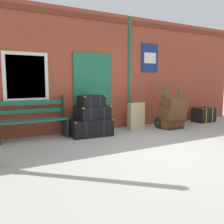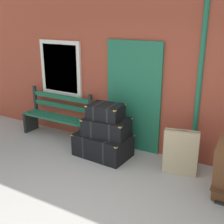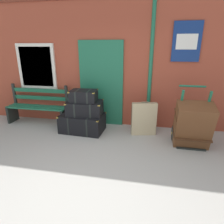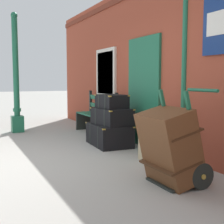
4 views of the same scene
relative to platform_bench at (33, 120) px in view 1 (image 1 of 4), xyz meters
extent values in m
plane|color=#A3A099|center=(1.97, -2.16, -0.44)|extent=(60.00, 60.00, 0.00)
cube|color=#9E422D|center=(1.97, 0.44, 1.16)|extent=(10.40, 0.30, 3.20)
cube|color=maroon|center=(1.97, 0.28, 2.58)|extent=(10.40, 0.03, 0.12)
cube|color=#1E6647|center=(1.66, 0.27, 0.61)|extent=(1.10, 0.05, 2.10)
cube|color=#123D2A|center=(1.66, 0.25, 0.61)|extent=(0.06, 0.02, 2.10)
cube|color=silver|center=(-0.06, 0.27, 1.01)|extent=(1.04, 0.06, 1.16)
cube|color=silver|center=(-0.06, 0.25, 1.01)|extent=(0.88, 0.02, 1.00)
cylinder|color=#1E6647|center=(2.85, 0.29, 1.16)|extent=(0.09, 0.09, 3.14)
cube|color=navy|center=(3.59, 0.27, 1.61)|extent=(0.60, 0.02, 0.84)
cube|color=white|center=(3.59, 0.25, 1.61)|extent=(0.44, 0.01, 0.32)
cube|color=#1E6647|center=(0.00, -0.20, 0.01)|extent=(1.60, 0.09, 0.04)
cube|color=#1E6647|center=(0.00, -0.06, 0.01)|extent=(1.60, 0.09, 0.04)
cube|color=#1E6647|center=(0.00, 0.08, 0.01)|extent=(1.60, 0.09, 0.04)
cube|color=#1E6647|center=(0.00, 0.14, 0.21)|extent=(1.60, 0.05, 0.10)
cube|color=#1E6647|center=(0.00, 0.14, 0.41)|extent=(1.60, 0.05, 0.10)
cube|color=black|center=(0.76, -0.06, -0.22)|extent=(0.06, 0.40, 0.45)
cube|color=black|center=(0.76, 0.14, 0.29)|extent=(0.06, 0.06, 0.56)
cube|color=black|center=(1.32, -0.30, -0.23)|extent=(1.03, 0.69, 0.42)
cube|color=black|center=(1.10, -0.29, -0.23)|extent=(0.07, 0.65, 0.43)
cube|color=black|center=(1.55, -0.32, -0.23)|extent=(0.07, 0.65, 0.43)
cube|color=#B79338|center=(0.83, -0.58, -0.04)|extent=(0.05, 0.05, 0.02)
cube|color=#B79338|center=(1.79, -0.63, -0.04)|extent=(0.05, 0.05, 0.02)
cube|color=#B79338|center=(0.86, 0.02, -0.04)|extent=(0.05, 0.05, 0.02)
cube|color=#B79338|center=(1.82, -0.03, -0.04)|extent=(0.05, 0.05, 0.02)
cube|color=silver|center=(1.35, -0.60, -0.23)|extent=(0.36, 0.01, 0.10)
cube|color=black|center=(1.39, -0.28, 0.14)|extent=(0.84, 0.60, 0.32)
cube|color=black|center=(1.21, -0.29, 0.14)|extent=(0.08, 0.55, 0.33)
cube|color=black|center=(1.57, -0.26, 0.14)|extent=(0.08, 0.55, 0.33)
cube|color=#B79338|center=(1.03, -0.55, 0.28)|extent=(0.05, 0.05, 0.02)
cube|color=#B79338|center=(1.79, -0.49, 0.28)|extent=(0.05, 0.05, 0.02)
cube|color=#B79338|center=(0.99, -0.06, 0.28)|extent=(0.05, 0.05, 0.02)
cube|color=#B79338|center=(1.75, 0.00, 0.28)|extent=(0.05, 0.05, 0.02)
cube|color=black|center=(1.37, -0.27, 0.43)|extent=(0.63, 0.48, 0.26)
cube|color=black|center=(1.24, -0.28, 0.43)|extent=(0.07, 0.45, 0.27)
cube|color=black|center=(1.51, -0.26, 0.43)|extent=(0.07, 0.45, 0.27)
cube|color=#B79338|center=(1.10, -0.49, 0.54)|extent=(0.05, 0.05, 0.02)
cube|color=#B79338|center=(1.66, -0.45, 0.54)|extent=(0.05, 0.05, 0.02)
cube|color=#B79338|center=(1.08, -0.09, 0.54)|extent=(0.05, 0.05, 0.02)
cube|color=#B79338|center=(1.64, -0.05, 0.54)|extent=(0.05, 0.05, 0.02)
cube|color=black|center=(3.74, -0.65, -0.43)|extent=(0.56, 0.28, 0.03)
cube|color=#1E6647|center=(3.49, -0.45, 0.14)|extent=(0.04, 0.35, 1.17)
cube|color=#1E6647|center=(3.99, -0.45, 0.14)|extent=(0.04, 0.35, 1.17)
cylinder|color=#1E6647|center=(3.74, -0.13, 0.71)|extent=(0.54, 0.04, 0.04)
cylinder|color=black|center=(3.42, -0.39, -0.28)|extent=(0.04, 0.32, 0.32)
cylinder|color=#B79338|center=(3.42, -0.39, -0.28)|extent=(0.07, 0.06, 0.06)
cylinder|color=black|center=(4.06, -0.39, -0.28)|extent=(0.04, 0.32, 0.32)
cylinder|color=#B79338|center=(4.06, -0.39, -0.28)|extent=(0.07, 0.06, 0.06)
cube|color=brown|center=(3.74, -0.63, 0.04)|extent=(0.68, 0.64, 0.96)
cube|color=#432715|center=(3.74, -0.63, -0.16)|extent=(0.70, 0.45, 0.13)
cube|color=#432715|center=(3.74, -0.63, 0.23)|extent=(0.70, 0.45, 0.13)
cube|color=tan|center=(2.77, -0.21, -0.07)|extent=(0.58, 0.26, 0.76)
cylinder|color=#71644C|center=(2.77, -0.21, 0.33)|extent=(0.16, 0.06, 0.03)
cube|color=brown|center=(2.77, -0.21, -0.07)|extent=(0.56, 0.14, 0.77)
cube|color=black|center=(5.49, -0.23, -0.20)|extent=(0.69, 0.49, 0.48)
cube|color=#B79338|center=(5.34, -0.23, -0.20)|extent=(0.05, 0.49, 0.49)
cube|color=#B79338|center=(5.64, -0.22, -0.20)|extent=(0.05, 0.49, 0.49)
cube|color=#B79338|center=(5.17, -0.45, 0.02)|extent=(0.05, 0.05, 0.02)
cube|color=#B79338|center=(5.81, -0.44, 0.02)|extent=(0.05, 0.05, 0.02)
cube|color=#B79338|center=(5.16, -0.01, 0.02)|extent=(0.05, 0.05, 0.02)
cube|color=#B79338|center=(5.80, 0.00, 0.02)|extent=(0.05, 0.05, 0.02)
camera|label=1|loc=(-1.19, -5.86, 0.91)|focal=39.77mm
camera|label=2|loc=(3.94, -4.51, 2.08)|focal=46.47mm
camera|label=3|loc=(2.84, -4.39, 1.51)|focal=30.87mm
camera|label=4|loc=(6.82, -2.89, 0.85)|focal=50.08mm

